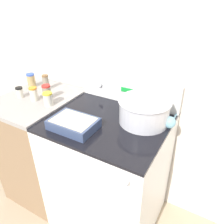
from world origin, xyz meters
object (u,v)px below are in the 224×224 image
at_px(casserole_dish, 74,123).
at_px(spice_jar_blue_cap, 31,80).
at_px(spice_jar_brown_cap, 46,82).
at_px(spice_jar_yellow_cap, 48,99).
at_px(mixing_bowl, 144,110).
at_px(ladle, 170,122).
at_px(spice_jar_orange_cap, 34,94).
at_px(spice_jar_black_cap, 20,92).
at_px(spice_jar_red_cap, 47,92).

distance_m(casserole_dish, spice_jar_blue_cap, 0.74).
bearing_deg(spice_jar_brown_cap, spice_jar_yellow_cap, -43.56).
distance_m(mixing_bowl, spice_jar_yellow_cap, 0.68).
xyz_separation_m(mixing_bowl, ladle, (0.16, 0.03, -0.05)).
relative_size(spice_jar_brown_cap, spice_jar_blue_cap, 1.06).
height_order(spice_jar_yellow_cap, spice_jar_orange_cap, spice_jar_orange_cap).
height_order(spice_jar_brown_cap, spice_jar_blue_cap, spice_jar_brown_cap).
bearing_deg(spice_jar_blue_cap, spice_jar_yellow_cap, -26.69).
height_order(spice_jar_brown_cap, spice_jar_black_cap, spice_jar_brown_cap).
bearing_deg(spice_jar_red_cap, spice_jar_brown_cap, 135.72).
xyz_separation_m(spice_jar_black_cap, spice_jar_blue_cap, (-0.08, 0.19, 0.02)).
distance_m(mixing_bowl, spice_jar_brown_cap, 0.87).
bearing_deg(spice_jar_black_cap, spice_jar_red_cap, 22.72).
bearing_deg(spice_jar_blue_cap, spice_jar_orange_cap, -39.75).
distance_m(mixing_bowl, spice_jar_orange_cap, 0.82).
bearing_deg(casserole_dish, spice_jar_red_cap, 153.32).
distance_m(spice_jar_orange_cap, spice_jar_brown_cap, 0.20).
bearing_deg(spice_jar_red_cap, ladle, 6.08).
bearing_deg(spice_jar_orange_cap, ladle, 9.31).
bearing_deg(spice_jar_blue_cap, ladle, -0.50).
relative_size(spice_jar_red_cap, spice_jar_orange_cap, 1.08).
bearing_deg(casserole_dish, spice_jar_orange_cap, 163.64).
relative_size(spice_jar_brown_cap, spice_jar_black_cap, 1.47).
height_order(casserole_dish, ladle, ladle).
bearing_deg(spice_jar_red_cap, spice_jar_blue_cap, 158.77).
distance_m(mixing_bowl, spice_jar_black_cap, 0.95).
bearing_deg(ladle, spice_jar_orange_cap, -170.69).
relative_size(mixing_bowl, spice_jar_black_cap, 3.90).
relative_size(spice_jar_yellow_cap, spice_jar_red_cap, 0.88).
bearing_deg(spice_jar_orange_cap, spice_jar_blue_cap, 140.25).
height_order(mixing_bowl, ladle, mixing_bowl).
bearing_deg(spice_jar_brown_cap, spice_jar_red_cap, -44.28).
xyz_separation_m(spice_jar_orange_cap, spice_jar_brown_cap, (-0.06, 0.19, 0.01)).
relative_size(spice_jar_red_cap, spice_jar_black_cap, 1.32).
xyz_separation_m(spice_jar_orange_cap, spice_jar_black_cap, (-0.13, -0.02, -0.01)).
height_order(spice_jar_red_cap, spice_jar_black_cap, spice_jar_red_cap).
bearing_deg(ladle, spice_jar_yellow_cap, -168.61).
relative_size(casserole_dish, spice_jar_red_cap, 2.51).
height_order(casserole_dish, spice_jar_yellow_cap, spice_jar_yellow_cap).
height_order(ladle, spice_jar_black_cap, spice_jar_black_cap).
height_order(mixing_bowl, spice_jar_red_cap, mixing_bowl).
relative_size(spice_jar_orange_cap, spice_jar_brown_cap, 0.83).
distance_m(spice_jar_red_cap, spice_jar_black_cap, 0.21).
bearing_deg(mixing_bowl, spice_jar_yellow_cap, -168.09).
bearing_deg(spice_jar_yellow_cap, spice_jar_blue_cap, 153.31).
bearing_deg(spice_jar_orange_cap, spice_jar_yellow_cap, -2.68).
height_order(spice_jar_orange_cap, spice_jar_black_cap, spice_jar_orange_cap).
xyz_separation_m(spice_jar_yellow_cap, spice_jar_orange_cap, (-0.15, 0.01, 0.00)).
bearing_deg(spice_jar_black_cap, mixing_bowl, 9.24).
xyz_separation_m(mixing_bowl, spice_jar_blue_cap, (-1.01, 0.04, -0.02)).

